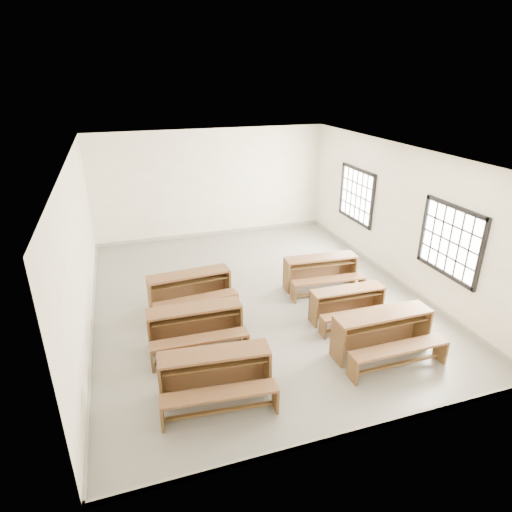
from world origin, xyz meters
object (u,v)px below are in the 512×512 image
object	(u,v)px
desk_set_2	(190,288)
desk_set_3	(383,331)
desk_set_0	(215,372)
desk_set_4	(348,302)
desk_set_5	(321,270)
desk_set_1	(195,324)

from	to	relation	value
desk_set_2	desk_set_3	world-z (taller)	desk_set_3
desk_set_0	desk_set_2	xyz separation A→B (m)	(0.12, 2.85, 0.01)
desk_set_4	desk_set_5	xyz separation A→B (m)	(0.11, 1.46, 0.05)
desk_set_2	desk_set_0	bearing A→B (deg)	-96.70
desk_set_3	desk_set_4	world-z (taller)	desk_set_3
desk_set_0	desk_set_4	size ratio (longest dim) A/B	1.17
desk_set_2	desk_set_5	bearing A→B (deg)	-4.91
desk_set_1	desk_set_5	bearing A→B (deg)	25.00
desk_set_3	desk_set_5	xyz separation A→B (m)	(0.10, 2.68, -0.02)
desk_set_4	desk_set_0	bearing A→B (deg)	-154.57
desk_set_2	desk_set_3	distance (m)	4.01
desk_set_0	desk_set_5	world-z (taller)	desk_set_0
desk_set_3	desk_set_5	world-z (taller)	desk_set_3
desk_set_3	desk_set_5	size ratio (longest dim) A/B	1.02
desk_set_4	desk_set_2	bearing A→B (deg)	154.51
desk_set_1	desk_set_4	size ratio (longest dim) A/B	1.14
desk_set_5	desk_set_3	bearing A→B (deg)	-88.33
desk_set_3	desk_set_1	bearing A→B (deg)	157.24
desk_set_3	desk_set_4	size ratio (longest dim) A/B	1.17
desk_set_1	desk_set_3	xyz separation A→B (m)	(3.11, -1.29, 0.02)
desk_set_5	desk_set_0	bearing A→B (deg)	-134.43
desk_set_1	desk_set_3	distance (m)	3.36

